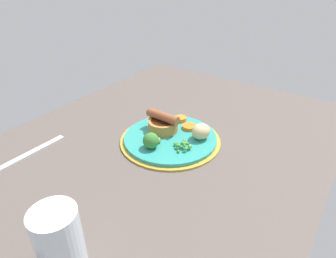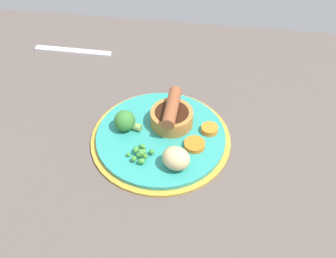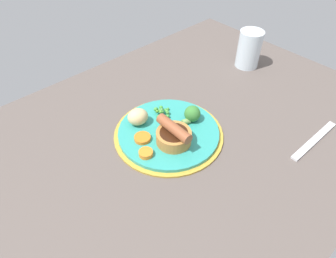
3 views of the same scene
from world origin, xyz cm
name	(u,v)px [view 1 (image 1 of 3)]	position (x,y,z in cm)	size (l,w,h in cm)	color
dining_table	(159,151)	(0.00, 0.00, 1.50)	(110.00, 80.00, 3.00)	#564C47
dinner_plate	(170,139)	(-3.80, 1.07, 3.57)	(26.73, 26.73, 1.40)	#B79333
sausage_pudding	(163,123)	(-5.45, -2.50, 6.54)	(8.21, 9.63, 5.44)	#AD7538
pea_pile	(183,145)	(-0.97, 6.88, 5.42)	(5.02, 4.77, 1.89)	green
broccoli_floret_far	(150,140)	(3.10, -0.46, 6.35)	(5.34, 4.06, 4.06)	#387A33
potato_chunk_0	(201,131)	(-7.56, 8.11, 6.50)	(5.09, 4.35, 4.20)	#CCB77F
carrot_slice_1	(181,119)	(-12.87, -1.32, 4.97)	(3.19, 3.19, 1.14)	orange
carrot_slice_3	(189,127)	(-10.39, 2.96, 4.88)	(3.88, 3.88, 0.95)	orange
fork	(33,152)	(20.52, -24.21, 3.30)	(18.00, 1.60, 0.60)	silver
drinking_glass	(59,241)	(36.43, 7.86, 8.76)	(7.28, 7.28, 11.53)	silver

